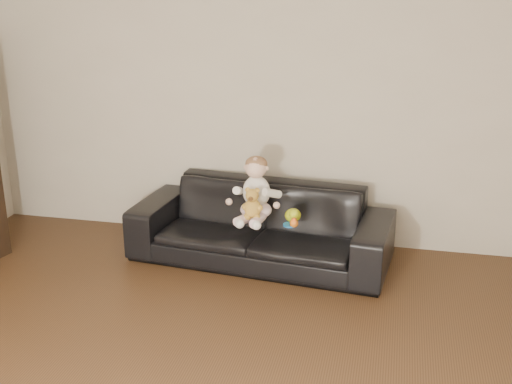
% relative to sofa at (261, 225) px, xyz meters
% --- Properties ---
extents(wall_back, '(5.00, 0.00, 5.00)m').
position_rel_sofa_xyz_m(wall_back, '(-0.14, 0.50, 0.99)').
color(wall_back, '#BFB5A1').
rests_on(wall_back, ground).
extents(sofa, '(2.20, 1.04, 0.62)m').
position_rel_sofa_xyz_m(sofa, '(0.00, 0.00, 0.00)').
color(sofa, black).
rests_on(sofa, floor).
extents(baby, '(0.38, 0.46, 0.51)m').
position_rel_sofa_xyz_m(baby, '(-0.02, -0.12, 0.32)').
color(baby, silver).
rests_on(baby, sofa).
extents(teddy_bear, '(0.15, 0.15, 0.25)m').
position_rel_sofa_xyz_m(teddy_bear, '(-0.01, -0.27, 0.28)').
color(teddy_bear, '#BA8D35').
rests_on(teddy_bear, sofa).
extents(toy_green, '(0.16, 0.18, 0.11)m').
position_rel_sofa_xyz_m(toy_green, '(0.29, -0.12, 0.15)').
color(toy_green, '#B6C817').
rests_on(toy_green, sofa).
extents(toy_rattle, '(0.07, 0.07, 0.07)m').
position_rel_sofa_xyz_m(toy_rattle, '(0.32, -0.24, 0.13)').
color(toy_rattle, orange).
rests_on(toy_rattle, sofa).
extents(toy_blue_disc, '(0.11, 0.11, 0.01)m').
position_rel_sofa_xyz_m(toy_blue_disc, '(0.28, -0.22, 0.11)').
color(toy_blue_disc, blue).
rests_on(toy_blue_disc, sofa).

